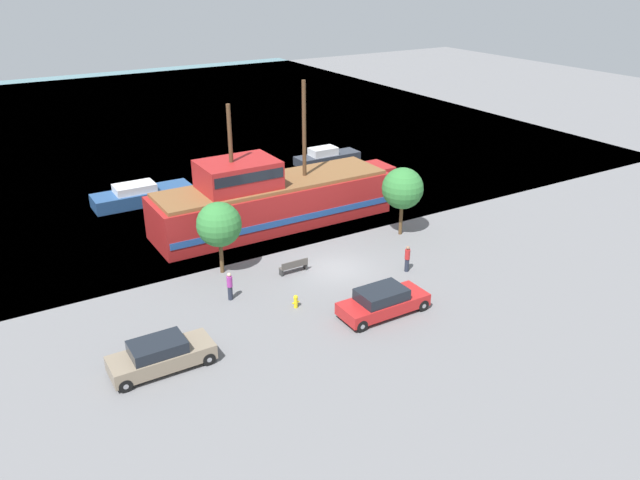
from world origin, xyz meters
TOP-DOWN VIEW (x-y plane):
  - ground_plane at (0.00, 0.00)m, footprint 160.00×160.00m
  - water_surface at (0.00, 44.00)m, footprint 80.00×80.00m
  - pirate_ship at (-0.14, 8.50)m, footprint 18.66×4.75m
  - moored_boat_dockside at (-6.89, 17.70)m, footprint 7.66×2.47m
  - moored_boat_outer at (11.22, 19.36)m, footprint 6.33×1.98m
  - parked_car_curb_front at (-0.76, -5.81)m, footprint 4.98×2.01m
  - parked_car_curb_mid at (-12.55, -4.50)m, footprint 4.81×1.92m
  - fire_hydrant at (-4.45, -2.81)m, footprint 0.42×0.25m
  - bench_promenade_east at (-2.49, 0.93)m, footprint 1.80×0.45m
  - pedestrian_walking_near at (3.54, -2.47)m, footprint 0.32×0.32m
  - pedestrian_walking_far at (-7.16, -0.12)m, footprint 0.32×0.32m
  - tree_row_east at (-6.23, 3.26)m, footprint 2.71×2.71m
  - tree_row_mideast at (6.74, 2.29)m, footprint 2.83×2.83m

SIDE VIEW (x-z plane):
  - ground_plane at x=0.00m, z-range 0.00..0.00m
  - water_surface at x=0.00m, z-range 0.00..0.00m
  - fire_hydrant at x=-4.45m, z-range 0.03..0.79m
  - bench_promenade_east at x=-2.49m, z-range 0.02..0.87m
  - moored_boat_outer at x=11.22m, z-range -0.19..1.32m
  - moored_boat_dockside at x=-6.89m, z-range -0.17..1.47m
  - parked_car_curb_mid at x=-12.55m, z-range -0.01..1.51m
  - parked_car_curb_front at x=-0.76m, z-range -0.01..1.51m
  - pedestrian_walking_far at x=-7.16m, z-range 0.01..1.68m
  - pedestrian_walking_near at x=3.54m, z-range 0.01..1.70m
  - pirate_ship at x=-0.14m, z-range -3.08..6.98m
  - tree_row_east at x=-6.23m, z-range 0.90..5.43m
  - tree_row_mideast at x=6.74m, z-range 0.97..5.76m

